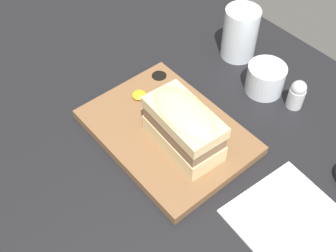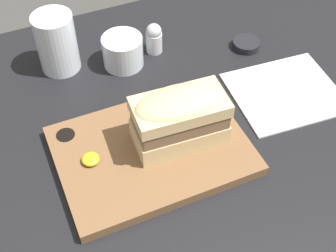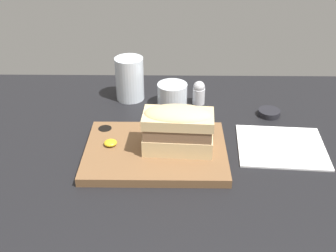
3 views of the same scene
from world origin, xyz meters
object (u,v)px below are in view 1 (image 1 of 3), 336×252
Objects in this scene: water_glass at (240,36)px; wine_glass at (265,80)px; salt_shaker at (297,94)px; napkin at (296,227)px; sandwich at (184,125)px; serving_board at (167,131)px.

wine_glass is at bearing -19.56° from water_glass.
salt_shaker is (18.36, -2.76, -1.82)cm from water_glass.
wine_glass is at bearing -169.62° from salt_shaker.
salt_shaker reaches higher than napkin.
salt_shaker is at bearing -8.56° from water_glass.
water_glass reaches higher than napkin.
wine_glass is at bearing 93.13° from sandwich.
water_glass is at bearing 146.47° from napkin.
wine_glass is 1.23× the size of salt_shaker.
sandwich is at bearing -170.98° from napkin.
sandwich reaches higher than wine_glass.
water_glass is at bearing 106.04° from serving_board.
sandwich is 1.93× the size of wine_glass.
water_glass is 18.65cm from salt_shaker.
napkin is at bearing -38.85° from wine_glass.
salt_shaker is at bearing 76.96° from sandwich.
sandwich is 30.26cm from water_glass.
water_glass is at bearing 160.44° from wine_glass.
wine_glass is at bearing 141.15° from napkin.
napkin is (24.43, -19.68, -2.59)cm from wine_glass.
wine_glass is 31.48cm from napkin.
salt_shaker is (5.71, 24.64, -4.08)cm from sandwich.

